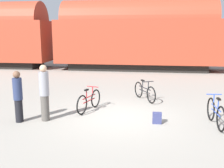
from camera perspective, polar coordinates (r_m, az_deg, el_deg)
name	(u,v)px	position (r m, az deg, el deg)	size (l,w,h in m)	color
ground_plane	(119,116)	(8.88, 1.48, -7.04)	(80.00, 80.00, 0.00)	gray
freight_train	(137,34)	(19.80, 5.49, 10.77)	(37.67, 3.10, 5.14)	black
rail_near	(136,71)	(19.28, 5.24, 2.83)	(49.67, 0.07, 0.01)	#4C4238
rail_far	(137,68)	(20.70, 5.46, 3.39)	(49.67, 0.07, 0.01)	#4C4238
bicycle_maroon	(89,101)	(9.44, -5.00, -3.68)	(0.56, 1.64, 0.85)	black
bicycle_black	(145,92)	(10.95, 7.11, -1.65)	(0.93, 1.55, 0.85)	black
bicycle_blue	(216,113)	(8.52, 21.62, -5.89)	(0.46, 1.72, 0.92)	black
person_in_navy	(18,96)	(8.63, -19.78, -2.50)	(0.28, 0.28, 1.62)	black
person_in_grey	(44,93)	(8.51, -14.51, -1.81)	(0.31, 0.31, 1.79)	#514C47
backpack	(157,118)	(8.30, 9.77, -7.29)	(0.28, 0.20, 0.34)	navy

